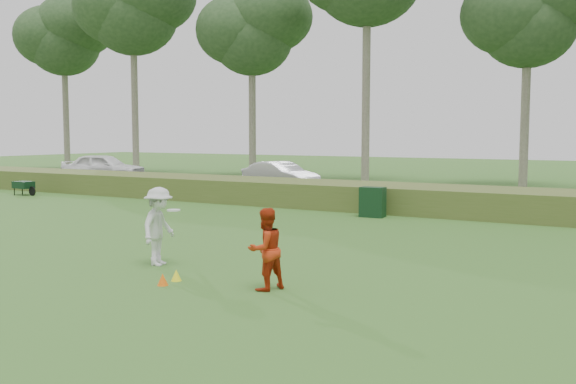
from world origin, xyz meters
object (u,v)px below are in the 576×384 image
Objects in this scene: cone_yellow at (176,275)px; car_left at (104,167)px; player_white at (159,226)px; player_red at (266,249)px; cone_orange at (163,279)px; car_mid at (280,176)px; utility_cabinet at (373,202)px.

car_left is (-19.01, 16.72, 0.73)m from cone_yellow.
player_white is 7.57× the size of cone_yellow.
player_white is 3.11m from player_red.
cone_orange is 18.62m from car_mid.
utility_cabinet is 0.24× the size of car_mid.
car_mid reaches higher than cone_orange.
cone_yellow is (-1.80, -0.25, -0.61)m from player_red.
cone_yellow is at bearing -91.62° from utility_cabinet.
player_white is 9.41m from utility_cabinet.
car_left is (-18.69, 6.41, 0.35)m from utility_cabinet.
player_white reaches higher than player_red.
cone_orange is 10.72m from utility_cabinet.
player_red is 1.92m from cone_yellow.
player_white is at bearing -81.54° from player_red.
player_red is 6.65× the size of cone_orange.
player_white reaches higher than car_left.
car_left is at bearing 157.66° from utility_cabinet.
cone_yellow is (-0.02, 0.40, -0.00)m from cone_orange.
player_white is 1.65× the size of utility_cabinet.
cone_orange is 0.05× the size of car_left.
car_mid is at bearing 10.06° from player_white.
car_left is 1.11× the size of car_mid.
cone_yellow is 0.05× the size of car_left.
car_left is 11.49m from car_mid.
cone_yellow is 0.22× the size of utility_cabinet.
cone_orange is (-1.78, -0.65, -0.61)m from player_red.
car_mid is at bearing 113.92° from cone_orange.
utility_cabinet is 9.58m from car_mid.
player_white is at bearing 142.45° from cone_yellow.
cone_orange is at bearing -87.55° from cone_yellow.
cone_yellow is at bearing -138.63° from car_mid.
car_left is (-17.78, 15.77, 0.03)m from player_white.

